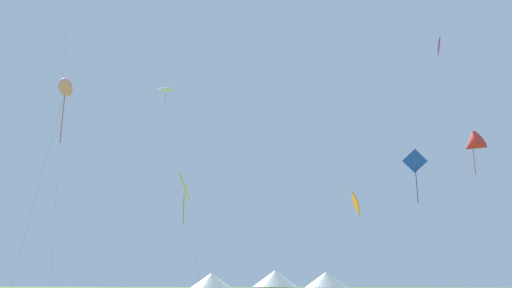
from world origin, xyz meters
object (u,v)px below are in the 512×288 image
object	(u,v)px
kite_white_parafoil	(166,90)
kite_red_delta	(473,144)
festival_tent_left	(326,285)
kite_yellow_diamond	(184,188)
kite_magenta_diamond	(439,51)
festival_tent_right	(211,285)
kite_blue_diamond	(415,164)
kite_orange_diamond	(356,204)
festival_tent_center	(275,284)
kite_pink_parafoil	(65,88)

from	to	relation	value
kite_white_parafoil	kite_red_delta	bearing A→B (deg)	-5.64
kite_white_parafoil	festival_tent_left	bearing A→B (deg)	-10.15
kite_yellow_diamond	kite_magenta_diamond	world-z (taller)	kite_magenta_diamond
kite_magenta_diamond	festival_tent_right	size ratio (longest dim) A/B	5.85
kite_red_delta	kite_blue_diamond	size ratio (longest dim) A/B	1.30
kite_magenta_diamond	festival_tent_left	size ratio (longest dim) A/B	5.69
kite_orange_diamond	festival_tent_center	distance (m)	12.53
kite_yellow_diamond	festival_tent_right	distance (m)	23.70
festival_tent_right	kite_red_delta	bearing A→B (deg)	-0.08
kite_blue_diamond	kite_magenta_diamond	xyz separation A→B (m)	(3.79, 2.50, 12.50)
kite_magenta_diamond	festival_tent_left	bearing A→B (deg)	149.40
kite_pink_parafoil	festival_tent_left	size ratio (longest dim) A/B	2.91
kite_pink_parafoil	festival_tent_right	bearing A→B (deg)	85.82
kite_blue_diamond	festival_tent_right	world-z (taller)	kite_blue_diamond
kite_magenta_diamond	festival_tent_center	bearing A→B (deg)	157.80
kite_yellow_diamond	kite_white_parafoil	size ratio (longest dim) A/B	0.37
kite_pink_parafoil	kite_yellow_diamond	world-z (taller)	kite_pink_parafoil
kite_pink_parafoil	kite_red_delta	bearing A→B (deg)	45.00
festival_tent_right	kite_magenta_diamond	bearing A→B (deg)	-16.26
festival_tent_left	kite_magenta_diamond	bearing A→B (deg)	-30.60
kite_yellow_diamond	kite_orange_diamond	world-z (taller)	kite_orange_diamond
kite_red_delta	kite_white_parafoil	size ratio (longest dim) A/B	0.68
festival_tent_right	kite_blue_diamond	bearing A→B (deg)	-24.72
kite_white_parafoil	festival_tent_center	size ratio (longest dim) A/B	5.40
festival_tent_right	kite_yellow_diamond	bearing A→B (deg)	-83.37
kite_red_delta	festival_tent_center	distance (m)	27.03
kite_magenta_diamond	festival_tent_left	world-z (taller)	kite_magenta_diamond
kite_red_delta	kite_pink_parafoil	bearing A→B (deg)	-135.00
festival_tent_right	kite_pink_parafoil	bearing A→B (deg)	-94.18
kite_blue_diamond	kite_white_parafoil	distance (m)	34.66
kite_yellow_diamond	kite_orange_diamond	bearing A→B (deg)	56.03
festival_tent_center	kite_pink_parafoil	bearing A→B (deg)	-106.60
kite_red_delta	festival_tent_center	size ratio (longest dim) A/B	3.67
kite_orange_diamond	kite_white_parafoil	bearing A→B (deg)	165.91
kite_yellow_diamond	kite_magenta_diamond	size ratio (longest dim) A/B	0.37
kite_red_delta	festival_tent_right	distance (m)	33.29
kite_pink_parafoil	kite_white_parafoil	world-z (taller)	kite_white_parafoil
kite_blue_diamond	festival_tent_right	bearing A→B (deg)	155.28
festival_tent_center	festival_tent_left	distance (m)	5.59
kite_orange_diamond	kite_magenta_diamond	distance (m)	18.27
kite_pink_parafoil	kite_magenta_diamond	distance (m)	38.84
kite_blue_diamond	kite_orange_diamond	distance (m)	9.53
kite_red_delta	kite_orange_diamond	xyz separation A→B (m)	(-13.38, -2.27, -6.74)
kite_yellow_diamond	festival_tent_right	xyz separation A→B (m)	(-2.61, 22.47, -7.07)
kite_pink_parafoil	kite_magenta_diamond	bearing A→B (deg)	41.76
kite_orange_diamond	festival_tent_left	xyz separation A→B (m)	(-3.42, 2.31, -8.51)
kite_blue_diamond	kite_yellow_diamond	world-z (taller)	kite_blue_diamond
kite_magenta_diamond	festival_tent_right	distance (m)	35.32
festival_tent_right	festival_tent_center	size ratio (longest dim) A/B	0.92
festival_tent_left	kite_white_parafoil	bearing A→B (deg)	169.85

